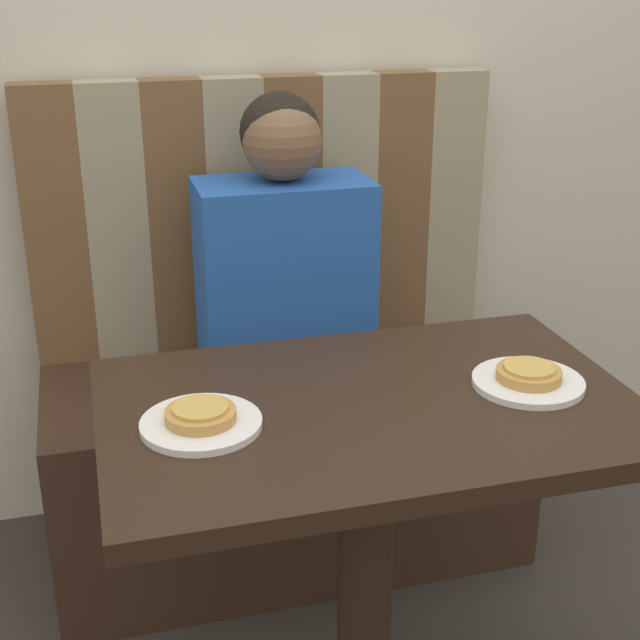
# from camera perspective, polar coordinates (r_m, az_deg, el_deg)

# --- Properties ---
(wall_back) EXTENTS (7.00, 0.05, 2.60)m
(wall_back) POSITION_cam_1_polar(r_m,az_deg,el_deg) (2.23, -4.48, 19.74)
(wall_back) COLOR beige
(wall_back) RESTS_ON ground_plane
(booth_seat) EXTENTS (1.13, 0.51, 0.48)m
(booth_seat) POSITION_cam_1_polar(r_m,az_deg,el_deg) (2.23, -2.12, -8.86)
(booth_seat) COLOR #382319
(booth_seat) RESTS_ON ground_plane
(booth_backrest) EXTENTS (1.13, 0.08, 0.66)m
(booth_backrest) POSITION_cam_1_polar(r_m,az_deg,el_deg) (2.21, -3.64, 6.83)
(booth_backrest) COLOR brown
(booth_backrest) RESTS_ON booth_seat
(dining_table) EXTENTS (0.89, 0.58, 0.71)m
(dining_table) POSITION_cam_1_polar(r_m,az_deg,el_deg) (1.54, 3.07, -8.94)
(dining_table) COLOR black
(dining_table) RESTS_ON ground_plane
(person) EXTENTS (0.39, 0.21, 0.65)m
(person) POSITION_cam_1_polar(r_m,az_deg,el_deg) (2.01, -2.35, 4.52)
(person) COLOR #2356B2
(person) RESTS_ON booth_seat
(plate_left) EXTENTS (0.19, 0.19, 0.01)m
(plate_left) POSITION_cam_1_polar(r_m,az_deg,el_deg) (1.41, -7.62, -6.59)
(plate_left) COLOR white
(plate_left) RESTS_ON dining_table
(plate_right) EXTENTS (0.19, 0.19, 0.01)m
(plate_right) POSITION_cam_1_polar(r_m,az_deg,el_deg) (1.57, 13.17, -3.90)
(plate_right) COLOR white
(plate_right) RESTS_ON dining_table
(pizza_left) EXTENTS (0.11, 0.11, 0.02)m
(pizza_left) POSITION_cam_1_polar(r_m,az_deg,el_deg) (1.40, -7.65, -5.97)
(pizza_left) COLOR #C68E47
(pizza_left) RESTS_ON plate_left
(pizza_right) EXTENTS (0.11, 0.11, 0.02)m
(pizza_right) POSITION_cam_1_polar(r_m,az_deg,el_deg) (1.57, 13.22, -3.33)
(pizza_right) COLOR #C68E47
(pizza_right) RESTS_ON plate_right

